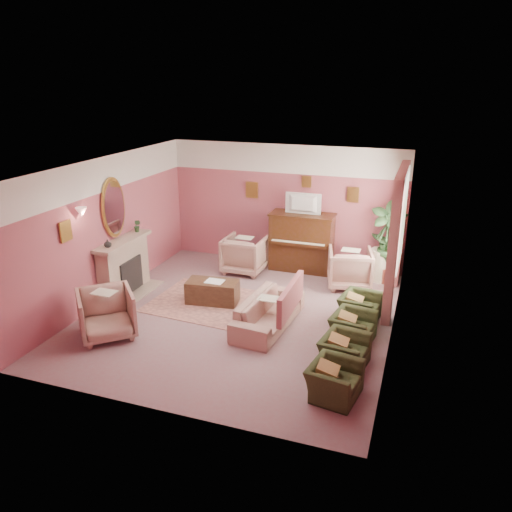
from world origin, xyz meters
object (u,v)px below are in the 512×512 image
(floral_armchair_right, at_px, (350,266))
(olive_chair_d, at_px, (360,303))
(olive_chair_c, at_px, (353,323))
(piano, at_px, (302,243))
(olive_chair_b, at_px, (345,347))
(coffee_table, at_px, (213,292))
(floral_armchair_left, at_px, (245,253))
(olive_chair_a, at_px, (335,375))
(side_table, at_px, (382,265))
(television, at_px, (302,202))
(sofa, at_px, (269,306))
(floral_armchair_front, at_px, (106,312))

(floral_armchair_right, relative_size, olive_chair_d, 1.22)
(olive_chair_c, distance_m, olive_chair_d, 0.82)
(piano, distance_m, olive_chair_b, 4.12)
(floral_armchair_right, bearing_deg, olive_chair_c, -79.46)
(coffee_table, distance_m, olive_chair_c, 2.91)
(coffee_table, relative_size, floral_armchair_right, 1.09)
(floral_armchair_left, bearing_deg, olive_chair_a, -54.96)
(olive_chair_b, bearing_deg, floral_armchair_right, 97.82)
(olive_chair_c, xyz_separation_m, side_table, (0.19, 2.91, 0.02))
(television, bearing_deg, piano, 90.00)
(olive_chair_c, bearing_deg, television, 119.56)
(piano, distance_m, olive_chair_a, 4.88)
(piano, height_order, olive_chair_d, piano)
(olive_chair_a, bearing_deg, floral_armchair_right, 96.21)
(floral_armchair_left, bearing_deg, television, 23.51)
(olive_chair_a, relative_size, olive_chair_c, 1.00)
(sofa, bearing_deg, floral_armchair_front, -152.94)
(television, bearing_deg, coffee_table, -117.77)
(sofa, xyz_separation_m, olive_chair_d, (1.50, 0.77, -0.05))
(floral_armchair_left, bearing_deg, olive_chair_c, -40.19)
(television, relative_size, floral_armchair_right, 0.87)
(television, height_order, sofa, television)
(television, bearing_deg, sofa, -87.17)
(sofa, height_order, olive_chair_c, sofa)
(sofa, distance_m, floral_armchair_front, 2.79)
(sofa, xyz_separation_m, olive_chair_c, (1.50, -0.05, -0.05))
(piano, distance_m, sofa, 2.91)
(olive_chair_d, bearing_deg, television, 128.34)
(side_table, bearing_deg, floral_armchair_left, -170.15)
(floral_armchair_front, distance_m, side_table, 5.87)
(coffee_table, bearing_deg, floral_armchair_right, 34.96)
(olive_chair_c, bearing_deg, olive_chair_a, -90.00)
(sofa, relative_size, olive_chair_c, 2.46)
(olive_chair_a, bearing_deg, olive_chair_c, 90.00)
(television, relative_size, olive_chair_d, 1.06)
(sofa, height_order, side_table, sofa)
(television, distance_m, coffee_table, 2.92)
(coffee_table, relative_size, sofa, 0.54)
(olive_chair_c, bearing_deg, piano, 119.14)
(piano, distance_m, olive_chair_c, 3.39)
(coffee_table, bearing_deg, floral_armchair_front, -122.01)
(floral_armchair_front, height_order, olive_chair_a, floral_armchair_front)
(floral_armchair_right, bearing_deg, olive_chair_d, -73.90)
(floral_armchair_right, xyz_separation_m, side_table, (0.62, 0.60, -0.11))
(olive_chair_d, bearing_deg, coffee_table, -176.00)
(coffee_table, bearing_deg, piano, 62.74)
(piano, bearing_deg, television, -90.00)
(television, height_order, olive_chair_b, television)
(olive_chair_b, height_order, olive_chair_c, same)
(television, distance_m, olive_chair_c, 3.56)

